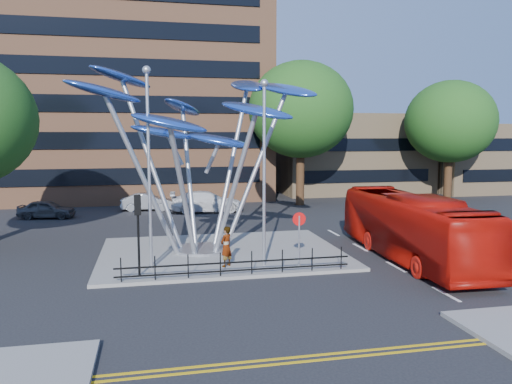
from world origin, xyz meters
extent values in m
plane|color=black|center=(0.00, 0.00, 0.00)|extent=(120.00, 120.00, 0.00)
cube|color=slate|center=(-1.00, 6.00, 0.07)|extent=(12.00, 9.00, 0.15)
cube|color=gold|center=(0.00, -6.00, 0.01)|extent=(40.00, 0.12, 0.01)
cube|color=gold|center=(0.00, -6.30, 0.01)|extent=(40.00, 0.12, 0.01)
cube|color=#986242|center=(-6.00, 32.00, 15.00)|extent=(25.00, 15.00, 30.00)
cube|color=tan|center=(16.00, 30.00, 4.00)|extent=(15.00, 8.00, 8.00)
cube|color=tan|center=(30.00, 28.00, 3.50)|extent=(12.00, 8.00, 7.00)
cylinder|color=black|center=(8.00, 22.00, 2.86)|extent=(0.70, 0.70, 5.72)
ellipsoid|color=#1B4313|center=(8.00, 22.00, 8.06)|extent=(8.80, 8.80, 8.10)
cylinder|color=black|center=(22.00, 22.00, 2.53)|extent=(0.70, 0.70, 5.06)
ellipsoid|color=#1B4313|center=(22.00, 22.00, 7.13)|extent=(8.00, 8.00, 7.36)
cylinder|color=#9EA0A5|center=(-2.00, 6.50, 0.21)|extent=(2.80, 2.80, 0.12)
cylinder|color=#9EA0A5|center=(-3.20, 5.90, 4.05)|extent=(0.24, 0.24, 7.80)
ellipsoid|color=blue|center=(-6.40, 4.90, 7.95)|extent=(3.92, 2.95, 1.39)
cylinder|color=#9EA0A5|center=(-2.40, 5.50, 3.35)|extent=(0.24, 0.24, 6.40)
ellipsoid|color=blue|center=(-3.60, 3.30, 6.55)|extent=(3.47, 1.78, 1.31)
cylinder|color=#9EA0A5|center=(-1.40, 5.70, 3.65)|extent=(0.24, 0.24, 7.00)
ellipsoid|color=blue|center=(0.40, 4.10, 7.15)|extent=(3.81, 3.11, 1.36)
cylinder|color=#9EA0A5|center=(-0.80, 6.50, 4.25)|extent=(0.24, 0.24, 8.20)
ellipsoid|color=blue|center=(2.60, 6.90, 8.35)|extent=(3.52, 4.06, 1.44)
cylinder|color=#9EA0A5|center=(-1.20, 7.40, 4.45)|extent=(0.24, 0.24, 8.60)
ellipsoid|color=blue|center=(1.00, 9.40, 8.75)|extent=(2.21, 3.79, 1.39)
cylinder|color=#9EA0A5|center=(-2.20, 7.50, 3.85)|extent=(0.24, 0.24, 7.40)
ellipsoid|color=blue|center=(-2.60, 10.10, 7.55)|extent=(3.02, 3.71, 1.34)
cylinder|color=#9EA0A5|center=(-3.00, 6.90, 4.55)|extent=(0.24, 0.24, 8.80)
ellipsoid|color=blue|center=(-5.80, 8.30, 8.95)|extent=(3.88, 3.60, 1.42)
ellipsoid|color=blue|center=(-3.80, 6.70, 6.15)|extent=(3.40, 1.96, 1.13)
ellipsoid|color=blue|center=(-1.10, 6.10, 5.75)|extent=(3.39, 2.16, 1.11)
cylinder|color=#9EA0A5|center=(-4.50, 3.50, 4.40)|extent=(0.14, 0.14, 8.50)
sphere|color=#9EA0A5|center=(-4.50, 3.50, 8.77)|extent=(0.36, 0.36, 0.36)
cylinder|color=#9EA0A5|center=(0.50, 3.00, 4.15)|extent=(0.14, 0.14, 8.00)
sphere|color=#9EA0A5|center=(0.50, 3.00, 8.27)|extent=(0.36, 0.36, 0.36)
cylinder|color=black|center=(-5.00, 2.50, 1.75)|extent=(0.10, 0.10, 3.20)
cube|color=black|center=(-5.00, 2.50, 3.15)|extent=(0.28, 0.18, 0.85)
sphere|color=#FF0C0C|center=(-5.00, 2.50, 3.43)|extent=(0.18, 0.18, 0.18)
cylinder|color=#9EA0A5|center=(2.00, 2.50, 1.30)|extent=(0.08, 0.08, 2.30)
cylinder|color=red|center=(2.00, 2.53, 2.30)|extent=(0.60, 0.04, 0.60)
cube|color=white|center=(2.00, 2.55, 2.30)|extent=(0.42, 0.03, 0.10)
cylinder|color=black|center=(-5.70, 1.70, 0.65)|extent=(0.05, 0.05, 1.00)
cylinder|color=black|center=(-4.36, 1.70, 0.65)|extent=(0.05, 0.05, 1.00)
cylinder|color=black|center=(-3.01, 1.70, 0.65)|extent=(0.05, 0.05, 1.00)
cylinder|color=black|center=(-1.67, 1.70, 0.65)|extent=(0.05, 0.05, 1.00)
cylinder|color=black|center=(-0.33, 1.70, 0.65)|extent=(0.05, 0.05, 1.00)
cylinder|color=black|center=(1.01, 1.70, 0.65)|extent=(0.05, 0.05, 1.00)
cylinder|color=black|center=(2.36, 1.70, 0.65)|extent=(0.05, 0.05, 1.00)
cylinder|color=black|center=(3.70, 1.70, 0.65)|extent=(0.05, 0.05, 1.00)
cube|color=black|center=(-1.00, 1.70, 0.70)|extent=(10.00, 0.06, 0.06)
cube|color=black|center=(-1.00, 1.70, 0.35)|extent=(10.00, 0.06, 0.06)
imported|color=#B61008|center=(7.82, 3.06, 1.60)|extent=(3.12, 11.57, 3.20)
imported|color=gray|center=(-1.20, 3.17, 1.06)|extent=(0.78, 0.77, 1.82)
imported|color=#3E4045|center=(-11.84, 19.28, 0.67)|extent=(4.10, 2.14, 1.33)
imported|color=#A0A3A8|center=(-4.74, 21.58, 0.68)|extent=(4.19, 1.66, 1.36)
imported|color=silver|center=(-0.24, 19.79, 0.81)|extent=(5.69, 2.55, 1.62)
camera|label=1|loc=(-4.43, -18.53, 6.12)|focal=35.00mm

